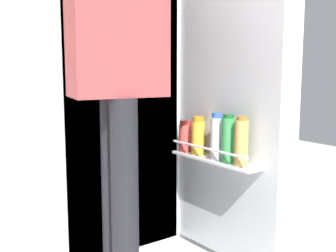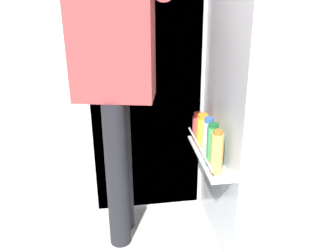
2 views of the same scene
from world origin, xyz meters
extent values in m
plane|color=silver|center=(0.00, 0.00, 0.00)|extent=(6.99, 6.99, 0.00)
cube|color=silver|center=(0.00, 0.88, 1.26)|extent=(4.40, 0.10, 2.52)
cube|color=silver|center=(0.00, 0.54, 0.82)|extent=(0.70, 0.58, 1.64)
cube|color=white|center=(0.00, 0.25, 0.82)|extent=(0.66, 0.01, 1.60)
cube|color=white|center=(0.00, 0.30, 0.77)|extent=(0.62, 0.09, 0.01)
cube|color=silver|center=(0.38, -0.10, 0.82)|extent=(0.06, 0.69, 1.58)
cube|color=white|center=(0.29, -0.10, 0.53)|extent=(0.11, 0.54, 0.01)
cylinder|color=silver|center=(0.25, -0.10, 0.59)|extent=(0.01, 0.52, 0.01)
cylinder|color=#DB4C47|center=(0.29, 0.13, 0.61)|extent=(0.07, 0.07, 0.14)
cylinder|color=#B22D28|center=(0.29, 0.13, 0.69)|extent=(0.06, 0.06, 0.02)
cylinder|color=white|center=(0.29, -0.12, 0.64)|extent=(0.06, 0.06, 0.20)
cylinder|color=#335BB2|center=(0.29, -0.12, 0.76)|extent=(0.05, 0.05, 0.03)
cylinder|color=tan|center=(0.29, -0.28, 0.65)|extent=(0.06, 0.06, 0.21)
cylinder|color=#996623|center=(0.29, -0.28, 0.76)|extent=(0.05, 0.05, 0.02)
cylinder|color=gold|center=(0.29, 0.02, 0.62)|extent=(0.07, 0.07, 0.17)
cylinder|color=#BC8419|center=(0.29, 0.02, 0.72)|extent=(0.06, 0.06, 0.03)
cylinder|color=green|center=(0.29, -0.19, 0.65)|extent=(0.06, 0.06, 0.21)
cylinder|color=#195B28|center=(0.29, -0.19, 0.76)|extent=(0.05, 0.05, 0.02)
cylinder|color=black|center=(-0.17, 0.08, 0.43)|extent=(0.12, 0.12, 0.86)
cylinder|color=black|center=(-0.20, -0.06, 0.43)|extent=(0.12, 0.12, 0.86)
cube|color=#9E3D3D|center=(-0.18, 0.01, 1.17)|extent=(0.44, 0.30, 0.61)
cylinder|color=#9E3D3D|center=(-0.14, 0.21, 1.15)|extent=(0.08, 0.08, 0.57)
camera|label=1|loc=(-1.17, -1.67, 1.03)|focal=47.78mm
camera|label=2|loc=(-0.21, -1.86, 1.49)|focal=40.37mm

